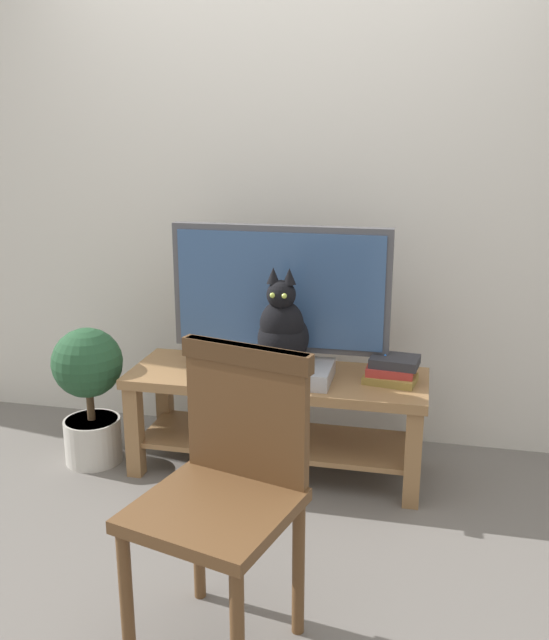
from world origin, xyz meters
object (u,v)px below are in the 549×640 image
at_px(media_box, 283,372).
at_px(wooden_chair, 228,477).
at_px(cat, 283,330).
at_px(book_stack, 392,370).
at_px(potted_plant, 89,388).
at_px(tv, 280,294).
at_px(tv_stand, 277,402).

relative_size(media_box, wooden_chair, 0.46).
xyz_separation_m(cat, wooden_chair, (0.05, -1.03, -0.16)).
height_order(cat, book_stack, cat).
distance_m(media_box, book_stack, 0.48).
distance_m(book_stack, potted_plant, 1.42).
bearing_deg(cat, media_box, 94.38).
height_order(tv, cat, tv).
relative_size(wooden_chair, potted_plant, 1.40).
bearing_deg(potted_plant, cat, 1.69).
bearing_deg(tv_stand, potted_plant, -173.36).
relative_size(wooden_chair, book_stack, 3.76).
relative_size(book_stack, potted_plant, 0.37).
xyz_separation_m(tv_stand, potted_plant, (-0.89, -0.10, 0.04)).
bearing_deg(book_stack, tv_stand, -178.32).
distance_m(tv_stand, book_stack, 0.55).
bearing_deg(cat, tv, 106.97).
relative_size(tv, cat, 2.24).
bearing_deg(potted_plant, tv_stand, 6.64).
distance_m(tv_stand, cat, 0.38).
bearing_deg(book_stack, tv, 174.48).
distance_m(tv, cat, 0.19).
xyz_separation_m(cat, potted_plant, (-0.93, -0.03, -0.34)).
bearing_deg(tv_stand, media_box, -55.48).
bearing_deg(potted_plant, book_stack, 4.82).
height_order(media_box, book_stack, book_stack).
bearing_deg(book_stack, wooden_chair, -110.70).
relative_size(media_box, potted_plant, 0.65).
height_order(tv, book_stack, tv).
distance_m(cat, wooden_chair, 1.04).
xyz_separation_m(tv_stand, book_stack, (0.52, 0.02, 0.19)).
xyz_separation_m(book_stack, potted_plant, (-1.41, -0.12, -0.16)).
xyz_separation_m(tv_stand, media_box, (0.04, -0.06, 0.18)).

